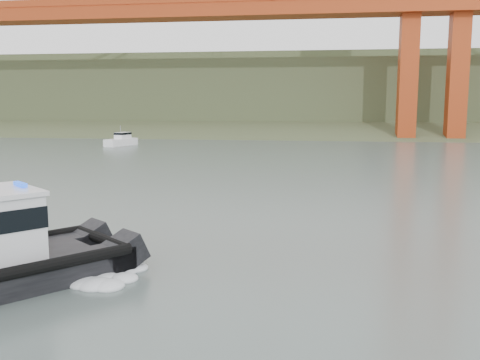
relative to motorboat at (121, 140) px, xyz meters
name	(u,v)px	position (x,y,z in m)	size (l,w,h in m)	color
ground	(229,272)	(26.03, -57.19, -0.77)	(400.00, 400.00, 0.00)	#465450
headlands	(307,100)	(26.03, 68.31, 6.27)	(500.00, 105.36, 27.12)	#2E3D22
motorboat	(121,140)	(0.00, 0.00, 0.00)	(3.65, 5.95, 3.10)	white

